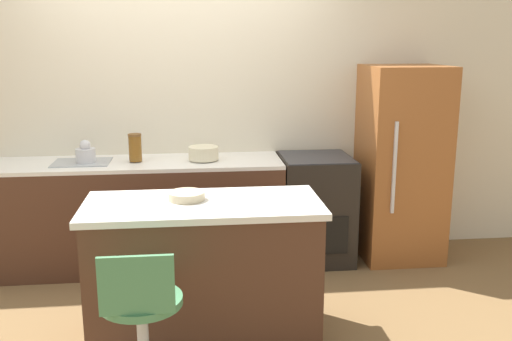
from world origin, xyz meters
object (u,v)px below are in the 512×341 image
Objects in this scene: refrigerator at (401,164)px; mixing_bowl at (203,153)px; oven_range at (315,208)px; kettle at (86,153)px; stool_chair at (142,327)px.

refrigerator is 1.66m from mixing_bowl.
refrigerator is (0.73, -0.01, 0.37)m from oven_range.
kettle is 0.92m from mixing_bowl.
kettle reaches higher than mixing_bowl.
mixing_bowl is at bearing 78.78° from stool_chair.
kettle is at bearing -179.53° from oven_range.
refrigerator is 1.89× the size of stool_chair.
stool_chair is 4.83× the size of kettle.
stool_chair is 3.58× the size of mixing_bowl.
stool_chair is at bearing -137.74° from refrigerator.
refrigerator is 2.58m from kettle.
oven_range is 1.92m from kettle.
oven_range is at bearing 54.98° from stool_chair.
mixing_bowl is (-1.65, -0.01, 0.13)m from refrigerator.
mixing_bowl is at bearing -179.73° from refrigerator.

